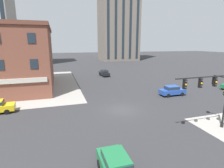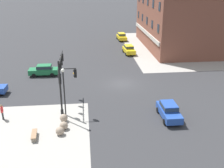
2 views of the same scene
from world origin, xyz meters
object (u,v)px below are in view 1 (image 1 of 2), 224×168
(traffic_signal_main, at_px, (215,90))
(car_cross_eastbound, at_px, (104,73))
(car_cross_westbound, at_px, (172,90))
(car_main_northbound_far, at_px, (117,167))

(traffic_signal_main, height_order, car_cross_eastbound, traffic_signal_main)
(car_cross_eastbound, height_order, car_cross_westbound, same)
(traffic_signal_main, relative_size, car_cross_eastbound, 1.44)
(car_main_northbound_far, height_order, car_cross_westbound, same)
(car_main_northbound_far, xyz_separation_m, car_cross_eastbound, (8.88, 36.45, 0.00))
(car_main_northbound_far, distance_m, car_cross_westbound, 21.52)
(car_main_northbound_far, bearing_deg, car_cross_westbound, 44.92)
(traffic_signal_main, relative_size, car_main_northbound_far, 1.48)
(car_cross_eastbound, distance_m, car_cross_westbound, 22.18)
(traffic_signal_main, height_order, car_cross_westbound, traffic_signal_main)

